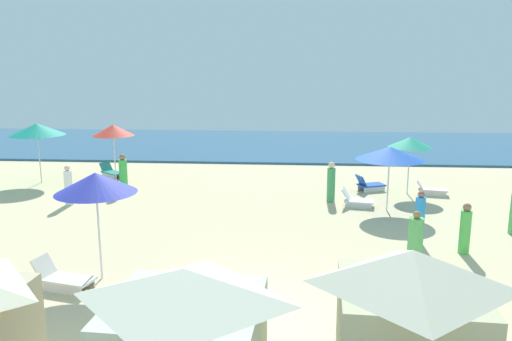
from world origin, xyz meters
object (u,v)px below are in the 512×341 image
umbrella_0 (96,183)px  beachgoer_1 (415,244)px  umbrella_3 (410,142)px  beachgoer_4 (420,219)px  beachgoer_3 (123,175)px  lounge_chair_3_0 (431,189)px  umbrella_1 (113,130)px  lounge_chair_4_0 (356,200)px  beachgoer_2 (68,186)px  beach_ball_0 (85,193)px  umbrella_4 (390,153)px  lounge_chair_0_0 (62,278)px  lounge_chair_3_1 (369,185)px  beachgoer_6 (465,230)px  lounge_chair_1_0 (111,172)px  beachgoer_0 (331,183)px  umbrella_2 (37,129)px

umbrella_0 → beachgoer_1: size_ratio=1.67×
umbrella_3 → beachgoer_4: (-1.02, -6.27, -1.40)m
beachgoer_3 → lounge_chair_3_0: bearing=144.1°
umbrella_1 → beachgoer_1: umbrella_1 is taller
lounge_chair_4_0 → beachgoer_2: beachgoer_2 is taller
beachgoer_4 → beach_ball_0: size_ratio=5.30×
umbrella_0 → umbrella_4: bearing=38.9°
lounge_chair_0_0 → lounge_chair_3_1: size_ratio=1.16×
beachgoer_4 → beachgoer_6: 1.32m
lounge_chair_1_0 → beachgoer_6: (13.74, -9.03, 0.45)m
beachgoer_6 → umbrella_3: bearing=54.0°
lounge_chair_4_0 → beachgoer_4: size_ratio=0.78×
beachgoer_0 → beachgoer_1: size_ratio=0.97×
lounge_chair_3_1 → umbrella_2: bearing=67.2°
umbrella_1 → beachgoer_1: 15.06m
umbrella_1 → beachgoer_4: 14.32m
lounge_chair_4_0 → beachgoer_6: bearing=-142.3°
umbrella_2 → beachgoer_0: bearing=-10.2°
beachgoer_4 → beachgoer_3: bearing=-137.7°
umbrella_2 → beachgoer_1: 17.56m
umbrella_0 → lounge_chair_3_0: bearing=41.0°
lounge_chair_1_0 → umbrella_4: (12.30, -4.72, 1.92)m
lounge_chair_3_1 → lounge_chair_0_0: bearing=118.5°
lounge_chair_4_0 → beachgoer_0: 1.23m
umbrella_2 → beachgoer_4: 17.10m
beachgoer_2 → beachgoer_3: bearing=-55.4°
umbrella_1 → beachgoer_4: (12.08, -7.52, -1.62)m
lounge_chair_0_0 → umbrella_3: (10.46, 10.08, 1.93)m
umbrella_1 → beachgoer_0: size_ratio=1.66×
beach_ball_0 → umbrella_3: bearing=6.3°
umbrella_1 → beachgoer_6: size_ratio=1.78×
umbrella_2 → beachgoer_3: umbrella_2 is taller
beachgoer_1 → beach_ball_0: (-11.83, 6.87, -0.61)m
umbrella_3 → beachgoer_6: size_ratio=1.61×
umbrella_3 → umbrella_4: (-1.32, -2.62, -0.02)m
lounge_chair_4_0 → lounge_chair_1_0: bearing=79.0°
beachgoer_6 → beach_ball_0: 14.64m
lounge_chair_1_0 → beachgoer_3: size_ratio=0.83×
beachgoer_0 → umbrella_3: bearing=-137.2°
lounge_chair_3_1 → beachgoer_3: beachgoer_3 is taller
umbrella_1 → beachgoer_6: umbrella_1 is taller
umbrella_2 → umbrella_3: umbrella_2 is taller
lounge_chair_3_1 → lounge_chair_1_0: bearing=60.8°
lounge_chair_1_0 → beachgoer_6: bearing=-85.6°
lounge_chair_1_0 → beachgoer_0: bearing=-71.7°
umbrella_1 → beachgoer_0: (9.76, -2.78, -1.65)m
beachgoer_1 → lounge_chair_1_0: bearing=-7.5°
lounge_chair_3_0 → beach_ball_0: size_ratio=4.31×
umbrella_4 → beachgoer_2: umbrella_4 is taller
umbrella_4 → beachgoer_6: bearing=-71.6°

